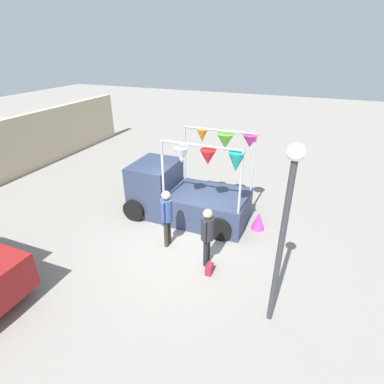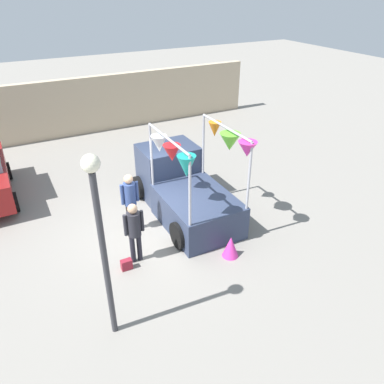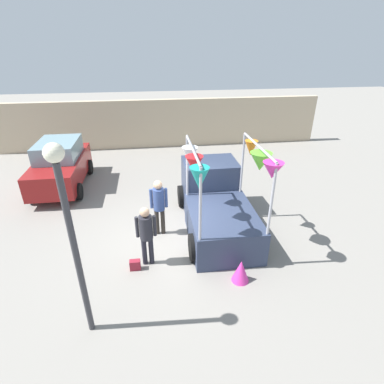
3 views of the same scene
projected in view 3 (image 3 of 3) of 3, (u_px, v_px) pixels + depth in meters
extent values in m
plane|color=gray|center=(174.00, 238.00, 9.14)|extent=(60.00, 60.00, 0.00)
cube|color=#2D3851|center=(222.00, 227.00, 8.81)|extent=(1.90, 2.60, 1.00)
cube|color=#2D3851|center=(209.00, 185.00, 10.40)|extent=(1.80, 1.40, 1.80)
cube|color=#8CB2C6|center=(210.00, 174.00, 10.20)|extent=(1.76, 1.37, 0.60)
cylinder|color=black|center=(181.00, 196.00, 10.82)|extent=(0.22, 0.76, 0.76)
cylinder|color=black|center=(232.00, 193.00, 11.06)|extent=(0.22, 0.76, 0.76)
cylinder|color=black|center=(194.00, 247.00, 8.13)|extent=(0.22, 0.76, 0.76)
cylinder|color=black|center=(261.00, 241.00, 8.37)|extent=(0.22, 0.76, 0.76)
cylinder|color=#A5A5AD|center=(187.00, 167.00, 9.12)|extent=(0.07, 0.07, 1.93)
cylinder|color=#A5A5AD|center=(242.00, 164.00, 9.34)|extent=(0.07, 0.07, 1.93)
cylinder|color=#A5A5AD|center=(200.00, 206.00, 6.97)|extent=(0.07, 0.07, 1.93)
cylinder|color=#A5A5AD|center=(272.00, 201.00, 7.18)|extent=(0.07, 0.07, 1.93)
cylinder|color=#A5A5AD|center=(193.00, 149.00, 7.61)|extent=(0.07, 2.44, 0.07)
cylinder|color=#A5A5AD|center=(259.00, 146.00, 7.82)|extent=(0.07, 2.44, 0.07)
cone|color=teal|center=(199.00, 178.00, 6.84)|extent=(0.61, 0.61, 0.55)
cone|color=#D83399|center=(273.00, 170.00, 7.01)|extent=(0.66, 0.66, 0.41)
cone|color=red|center=(194.00, 164.00, 7.54)|extent=(0.65, 0.65, 0.44)
cone|color=#66CC33|center=(260.00, 162.00, 7.77)|extent=(0.58, 0.58, 0.49)
cone|color=white|center=(190.00, 155.00, 8.28)|extent=(0.64, 0.64, 0.46)
cone|color=orange|center=(251.00, 148.00, 8.44)|extent=(0.47, 0.47, 0.43)
cube|color=maroon|center=(61.00, 169.00, 12.06)|extent=(1.70, 4.00, 0.90)
cube|color=#72939E|center=(58.00, 149.00, 11.84)|extent=(1.50, 2.10, 0.66)
cylinder|color=black|center=(50.00, 169.00, 13.26)|extent=(0.18, 0.64, 0.64)
cylinder|color=black|center=(90.00, 167.00, 13.48)|extent=(0.18, 0.64, 0.64)
cylinder|color=black|center=(31.00, 194.00, 11.06)|extent=(0.18, 0.64, 0.64)
cylinder|color=black|center=(79.00, 192.00, 11.27)|extent=(0.18, 0.64, 0.64)
cylinder|color=black|center=(144.00, 251.00, 7.94)|extent=(0.13, 0.13, 0.82)
cylinder|color=black|center=(151.00, 250.00, 7.96)|extent=(0.13, 0.13, 0.82)
cylinder|color=#26262D|center=(146.00, 227.00, 7.61)|extent=(0.34, 0.34, 0.65)
sphere|color=tan|center=(145.00, 212.00, 7.41)|extent=(0.25, 0.25, 0.25)
cylinder|color=#26262D|center=(137.00, 227.00, 7.57)|extent=(0.09, 0.09, 0.59)
cylinder|color=#26262D|center=(154.00, 226.00, 7.63)|extent=(0.09, 0.09, 0.59)
cylinder|color=#2D2823|center=(157.00, 222.00, 9.19)|extent=(0.13, 0.13, 0.86)
cylinder|color=#2D2823|center=(163.00, 221.00, 9.22)|extent=(0.13, 0.13, 0.86)
cylinder|color=#33477F|center=(159.00, 199.00, 8.85)|extent=(0.34, 0.34, 0.68)
sphere|color=tan|center=(158.00, 185.00, 8.64)|extent=(0.26, 0.26, 0.26)
cylinder|color=#33477F|center=(151.00, 199.00, 8.81)|extent=(0.09, 0.09, 0.61)
cylinder|color=#33477F|center=(166.00, 198.00, 8.87)|extent=(0.09, 0.09, 0.61)
cube|color=maroon|center=(135.00, 265.00, 7.85)|extent=(0.28, 0.16, 0.28)
cylinder|color=#333338|center=(77.00, 258.00, 5.45)|extent=(0.12, 0.12, 3.72)
sphere|color=#F2EDCC|center=(54.00, 153.00, 4.54)|extent=(0.32, 0.32, 0.32)
cube|color=tan|center=(159.00, 124.00, 16.53)|extent=(18.00, 0.36, 2.60)
cone|color=#D83399|center=(241.00, 271.00, 7.41)|extent=(0.52, 0.52, 0.60)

